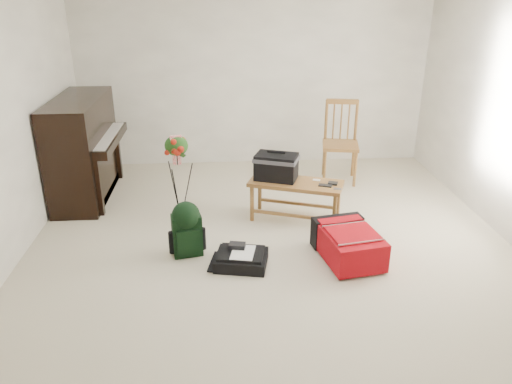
{
  "coord_description": "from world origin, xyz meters",
  "views": [
    {
      "loc": [
        -0.48,
        -4.42,
        2.54
      ],
      "look_at": [
        -0.14,
        0.35,
        0.51
      ],
      "focal_mm": 35.0,
      "sensor_mm": 36.0,
      "label": 1
    }
  ],
  "objects": [
    {
      "name": "black_duffel",
      "position": [
        -0.32,
        -0.26,
        0.07
      ],
      "size": [
        0.55,
        0.47,
        0.2
      ],
      "rotation": [
        0.0,
        0.0,
        -0.2
      ],
      "color": "black",
      "rests_on": "floor"
    },
    {
      "name": "wall_back",
      "position": [
        0.0,
        2.75,
        1.25
      ],
      "size": [
        5.0,
        0.04,
        2.5
      ],
      "primitive_type": "cube",
      "color": "white",
      "rests_on": "floor"
    },
    {
      "name": "floor",
      "position": [
        0.0,
        0.0,
        0.0
      ],
      "size": [
        5.0,
        5.5,
        0.01
      ],
      "primitive_type": "cube",
      "color": "beige",
      "rests_on": "ground"
    },
    {
      "name": "dining_chair",
      "position": [
        1.11,
        1.92,
        0.53
      ],
      "size": [
        0.55,
        0.55,
        1.09
      ],
      "rotation": [
        0.0,
        0.0,
        -0.18
      ],
      "color": "olive",
      "rests_on": "floor"
    },
    {
      "name": "piano",
      "position": [
        -2.19,
        1.6,
        0.6
      ],
      "size": [
        0.71,
        1.5,
        1.25
      ],
      "color": "black",
      "rests_on": "floor"
    },
    {
      "name": "flower_stand",
      "position": [
        -0.97,
        0.78,
        0.51
      ],
      "size": [
        0.39,
        0.39,
        1.04
      ],
      "rotation": [
        0.0,
        0.0,
        0.22
      ],
      "color": "black",
      "rests_on": "floor"
    },
    {
      "name": "red_suitcase",
      "position": [
        0.73,
        -0.15,
        0.17
      ],
      "size": [
        0.62,
        0.83,
        0.32
      ],
      "rotation": [
        0.0,
        0.0,
        0.18
      ],
      "color": "red",
      "rests_on": "floor"
    },
    {
      "name": "green_backpack",
      "position": [
        -0.85,
        -0.01,
        0.31
      ],
      "size": [
        0.32,
        0.29,
        0.57
      ],
      "rotation": [
        0.0,
        0.0,
        0.2
      ],
      "color": "black",
      "rests_on": "floor"
    },
    {
      "name": "bench",
      "position": [
        0.17,
        0.73,
        0.56
      ],
      "size": [
        1.12,
        0.74,
        0.8
      ],
      "rotation": [
        0.0,
        0.0,
        -0.35
      ],
      "color": "olive",
      "rests_on": "floor"
    }
  ]
}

